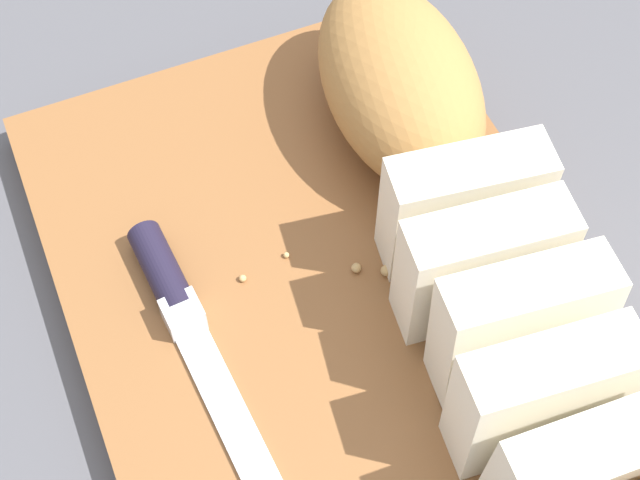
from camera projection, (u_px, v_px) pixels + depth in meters
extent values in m
plane|color=#4C4C51|center=(320.00, 287.00, 0.58)|extent=(3.00, 3.00, 0.00)
cube|color=brown|center=(320.00, 277.00, 0.57)|extent=(0.38, 0.31, 0.02)
ellipsoid|color=#A8753D|center=(399.00, 82.00, 0.58)|extent=(0.18, 0.11, 0.08)
cube|color=#F2E8CC|center=(463.00, 206.00, 0.53)|extent=(0.05, 0.10, 0.08)
cube|color=#F2E8CC|center=(482.00, 266.00, 0.51)|extent=(0.05, 0.09, 0.08)
cube|color=#F2E8CC|center=(521.00, 326.00, 0.49)|extent=(0.05, 0.10, 0.08)
cube|color=#F2E8CC|center=(543.00, 397.00, 0.47)|extent=(0.05, 0.09, 0.08)
cube|color=#F2E8CC|center=(584.00, 469.00, 0.45)|extent=(0.04, 0.09, 0.08)
cylinder|color=black|center=(162.00, 270.00, 0.55)|extent=(0.06, 0.02, 0.02)
cube|color=silver|center=(181.00, 311.00, 0.53)|extent=(0.02, 0.02, 0.02)
sphere|color=tan|center=(286.00, 255.00, 0.56)|extent=(0.00, 0.00, 0.00)
sphere|color=tan|center=(386.00, 271.00, 0.55)|extent=(0.01, 0.01, 0.01)
sphere|color=tan|center=(356.00, 268.00, 0.55)|extent=(0.01, 0.01, 0.01)
sphere|color=tan|center=(243.00, 278.00, 0.55)|extent=(0.00, 0.00, 0.00)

